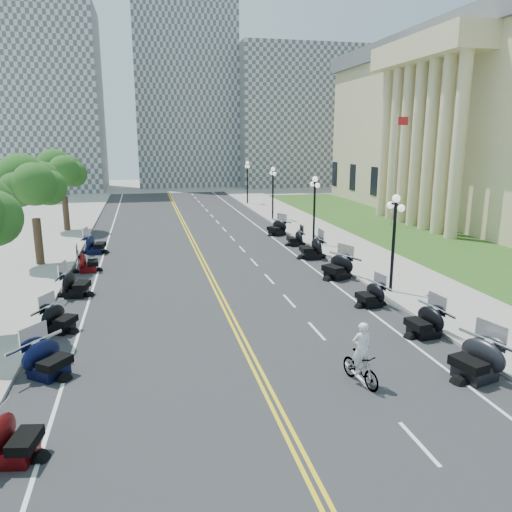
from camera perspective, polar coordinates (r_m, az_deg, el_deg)
ground at (r=20.26m, az=-1.74°, el=-9.33°), size 160.00×160.00×0.00m
road at (r=29.62m, az=-5.44°, el=-1.97°), size 16.00×90.00×0.01m
centerline_yellow_a at (r=29.61m, az=-5.68°, el=-1.97°), size 0.12×90.00×0.00m
centerline_yellow_b at (r=29.64m, az=-5.21°, el=-1.94°), size 0.12×90.00×0.00m
edge_line_north at (r=31.04m, az=6.35°, el=-1.26°), size 0.12×90.00×0.00m
edge_line_south at (r=29.55m, az=-17.86°, el=-2.59°), size 0.12×90.00×0.00m
lane_dash_4 at (r=14.61m, az=18.11°, el=-19.66°), size 0.12×2.00×0.00m
lane_dash_5 at (r=17.67m, az=11.38°, el=-13.12°), size 0.12×2.00×0.00m
lane_dash_6 at (r=21.05m, az=6.94°, el=-8.49°), size 0.12×2.00×0.00m
lane_dash_7 at (r=24.62m, az=3.82°, el=-5.14°), size 0.12×2.00×0.00m
lane_dash_8 at (r=28.30m, az=1.53°, el=-2.63°), size 0.12×2.00×0.00m
lane_dash_9 at (r=32.06m, az=-0.23°, el=-0.71°), size 0.12×2.00×0.00m
lane_dash_10 at (r=35.87m, az=-1.61°, el=0.81°), size 0.12×2.00×0.00m
lane_dash_11 at (r=39.72m, az=-2.73°, el=2.04°), size 0.12×2.00×0.00m
lane_dash_12 at (r=43.59m, az=-3.65°, el=3.05°), size 0.12×2.00×0.00m
lane_dash_13 at (r=47.49m, az=-4.42°, el=3.89°), size 0.12×2.00×0.00m
lane_dash_14 at (r=51.40m, az=-5.08°, el=4.60°), size 0.12×2.00×0.00m
lane_dash_15 at (r=55.32m, az=-5.64°, el=5.22°), size 0.12×2.00×0.00m
lane_dash_16 at (r=59.26m, az=-6.13°, el=5.75°), size 0.12×2.00×0.00m
lane_dash_17 at (r=63.20m, az=-6.56°, el=6.21°), size 0.12×2.00×0.00m
lane_dash_18 at (r=67.15m, az=-6.94°, el=6.62°), size 0.12×2.00×0.00m
lane_dash_19 at (r=71.11m, az=-7.28°, el=6.98°), size 0.12×2.00×0.00m
sidewalk_north at (r=32.57m, az=13.19°, el=-0.73°), size 5.00×90.00×0.15m
sidewalk_south at (r=30.21m, az=-25.63°, el=-2.82°), size 5.00×90.00×0.15m
lawn at (r=42.71m, az=17.03°, el=2.32°), size 9.00×60.00×0.10m
distant_block_a at (r=81.81m, az=-23.86°, el=15.93°), size 18.00×14.00×26.00m
distant_block_b at (r=86.98m, az=-8.12°, el=18.00°), size 16.00×12.00×30.00m
distant_block_c at (r=87.23m, az=4.46°, el=15.45°), size 20.00×14.00×22.00m
street_lamp_2 at (r=25.96m, az=15.42°, el=1.30°), size 0.50×1.20×4.90m
street_lamp_3 at (r=36.80m, az=6.67°, el=5.15°), size 0.50×1.20×4.90m
street_lamp_4 at (r=48.20m, az=1.94°, el=7.17°), size 0.50×1.20×4.90m
street_lamp_5 at (r=59.83m, az=-1.00°, el=8.39°), size 0.50×1.20×4.90m
flagpole at (r=45.82m, az=15.53°, el=9.39°), size 1.10×0.20×10.00m
tree_3 at (r=33.14m, az=-24.12°, el=6.92°), size 4.80×4.80×9.20m
tree_4 at (r=44.93m, az=-21.23°, el=8.58°), size 4.80×4.80×9.20m
motorcycle_n_4 at (r=18.29m, az=23.86°, el=-10.57°), size 2.62×2.62×1.51m
motorcycle_n_5 at (r=21.28m, az=18.70°, el=-6.95°), size 2.16×2.16×1.37m
motorcycle_n_6 at (r=24.27m, az=12.95°, el=-4.21°), size 2.02×2.02×1.25m
motorcycle_n_7 at (r=28.61m, az=9.28°, el=-1.07°), size 2.86×2.86×1.53m
motorcycle_n_8 at (r=33.14m, az=6.37°, el=1.04°), size 2.31×2.31×1.55m
motorcycle_n_9 at (r=37.02m, az=4.50°, el=2.13°), size 1.81×1.81×1.23m
motorcycle_n_10 at (r=40.95m, az=2.39°, el=3.37°), size 2.69×2.69×1.40m
motorcycle_s_4 at (r=14.37m, az=-26.11°, el=-17.99°), size 2.22×2.22×1.33m
motorcycle_s_5 at (r=18.33m, az=-22.70°, el=-10.59°), size 2.78×2.78×1.39m
motorcycle_s_6 at (r=22.16m, az=-21.59°, el=-6.50°), size 2.45×2.45×1.27m
motorcycle_s_7 at (r=26.71m, az=-19.97°, el=-2.88°), size 2.37×2.37×1.42m
motorcycle_s_8 at (r=31.34m, az=-18.71°, el=-0.53°), size 2.05×2.05×1.33m
motorcycle_s_9 at (r=36.17m, az=-17.94°, el=1.42°), size 2.39×2.39×1.44m
bicycle at (r=16.86m, az=11.84°, el=-12.46°), size 0.93×1.90×1.10m
cyclist_rider at (r=16.30m, az=12.09°, el=-7.90°), size 0.65×0.43×1.78m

